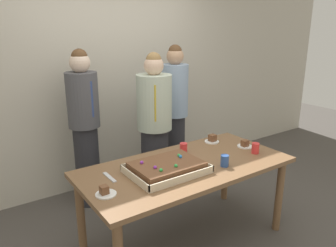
% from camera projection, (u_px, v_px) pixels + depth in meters
% --- Properties ---
extents(ground_plane, '(12.00, 12.00, 0.00)m').
position_uv_depth(ground_plane, '(185.00, 240.00, 3.03)').
color(ground_plane, '#4C4742').
extents(interior_back_panel, '(8.00, 0.12, 3.00)m').
position_uv_depth(interior_back_panel, '(105.00, 63.00, 3.86)').
color(interior_back_panel, beige).
rests_on(interior_back_panel, ground_plane).
extents(party_table, '(1.85, 0.89, 0.76)m').
position_uv_depth(party_table, '(186.00, 174.00, 2.84)').
color(party_table, brown).
rests_on(party_table, ground_plane).
extents(sheet_cake, '(0.62, 0.46, 0.11)m').
position_uv_depth(sheet_cake, '(167.00, 168.00, 2.65)').
color(sheet_cake, beige).
rests_on(sheet_cake, party_table).
extents(plated_slice_near_left, '(0.15, 0.15, 0.07)m').
position_uv_depth(plated_slice_near_left, '(245.00, 145.00, 3.22)').
color(plated_slice_near_left, white).
rests_on(plated_slice_near_left, party_table).
extents(plated_slice_near_right, '(0.15, 0.15, 0.07)m').
position_uv_depth(plated_slice_near_right, '(105.00, 192.00, 2.30)').
color(plated_slice_near_right, white).
rests_on(plated_slice_near_right, party_table).
extents(plated_slice_far_left, '(0.15, 0.15, 0.08)m').
position_uv_depth(plated_slice_far_left, '(212.00, 139.00, 3.36)').
color(plated_slice_far_left, white).
rests_on(plated_slice_far_left, party_table).
extents(drink_cup_nearest, '(0.07, 0.07, 0.10)m').
position_uv_depth(drink_cup_nearest, '(183.00, 148.00, 3.05)').
color(drink_cup_nearest, red).
rests_on(drink_cup_nearest, party_table).
extents(drink_cup_middle, '(0.07, 0.07, 0.10)m').
position_uv_depth(drink_cup_middle, '(255.00, 148.00, 3.05)').
color(drink_cup_middle, red).
rests_on(drink_cup_middle, party_table).
extents(drink_cup_far_end, '(0.07, 0.07, 0.10)m').
position_uv_depth(drink_cup_far_end, '(225.00, 161.00, 2.76)').
color(drink_cup_far_end, '#2D5199').
rests_on(drink_cup_far_end, party_table).
extents(cake_server_utensil, '(0.03, 0.20, 0.01)m').
position_uv_depth(cake_server_utensil, '(110.00, 177.00, 2.57)').
color(cake_server_utensil, silver).
rests_on(cake_server_utensil, party_table).
extents(person_serving_front, '(0.33, 0.33, 1.71)m').
position_uv_depth(person_serving_front, '(175.00, 111.00, 4.05)').
color(person_serving_front, '#28282D').
rests_on(person_serving_front, ground_plane).
extents(person_green_shirt_behind, '(0.33, 0.33, 1.70)m').
position_uv_depth(person_green_shirt_behind, '(85.00, 127.00, 3.44)').
color(person_green_shirt_behind, '#28282D').
rests_on(person_green_shirt_behind, ground_plane).
extents(person_striped_tie_right, '(0.38, 0.38, 1.66)m').
position_uv_depth(person_striped_tie_right, '(155.00, 128.00, 3.55)').
color(person_striped_tie_right, '#28282D').
rests_on(person_striped_tie_right, ground_plane).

